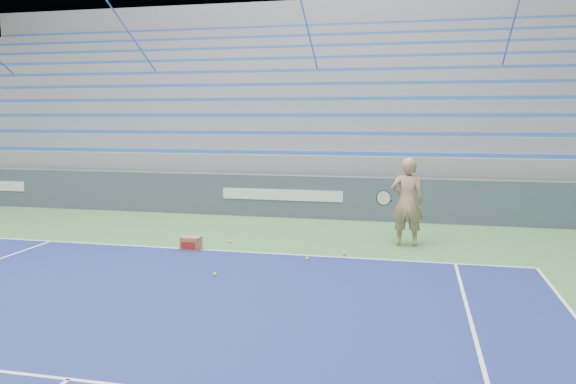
{
  "coord_description": "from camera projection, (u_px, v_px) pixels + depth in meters",
  "views": [
    {
      "loc": [
        3.34,
        1.67,
        2.65
      ],
      "look_at": [
        0.92,
        12.38,
        1.15
      ],
      "focal_mm": 35.0,
      "sensor_mm": 36.0,
      "label": 1
    }
  ],
  "objects": [
    {
      "name": "tennis_ball_1",
      "position": [
        215.0,
        274.0,
        9.3
      ],
      "size": [
        0.07,
        0.07,
        0.07
      ],
      "primitive_type": "sphere",
      "color": "#CBE02D",
      "rests_on": "ground"
    },
    {
      "name": "tennis_ball_4",
      "position": [
        344.0,
        254.0,
        10.71
      ],
      "size": [
        0.07,
        0.07,
        0.07
      ],
      "primitive_type": "sphere",
      "color": "#CBE02D",
      "rests_on": "ground"
    },
    {
      "name": "tennis_ball_3",
      "position": [
        307.0,
        259.0,
        10.33
      ],
      "size": [
        0.07,
        0.07,
        0.07
      ],
      "primitive_type": "sphere",
      "color": "#CBE02D",
      "rests_on": "ground"
    },
    {
      "name": "sponsor_barrier",
      "position": [
        283.0,
        196.0,
        14.75
      ],
      "size": [
        30.0,
        0.32,
        1.1
      ],
      "color": "#3D4B5D",
      "rests_on": "ground"
    },
    {
      "name": "bleachers",
      "position": [
        320.0,
        124.0,
        20.03
      ],
      "size": [
        31.0,
        9.15,
        7.3
      ],
      "color": "gray",
      "rests_on": "ground"
    },
    {
      "name": "tennis_ball_0",
      "position": [
        196.0,
        246.0,
        11.31
      ],
      "size": [
        0.07,
        0.07,
        0.07
      ],
      "primitive_type": "sphere",
      "color": "#CBE02D",
      "rests_on": "ground"
    },
    {
      "name": "ball_box",
      "position": [
        191.0,
        243.0,
        11.1
      ],
      "size": [
        0.38,
        0.3,
        0.28
      ],
      "color": "#906846",
      "rests_on": "ground"
    },
    {
      "name": "tennis_ball_2",
      "position": [
        230.0,
        242.0,
        11.73
      ],
      "size": [
        0.07,
        0.07,
        0.07
      ],
      "primitive_type": "sphere",
      "color": "#CBE02D",
      "rests_on": "ground"
    },
    {
      "name": "tennis_player",
      "position": [
        407.0,
        202.0,
        11.4
      ],
      "size": [
        0.95,
        0.85,
        1.81
      ],
      "color": "tan",
      "rests_on": "ground"
    }
  ]
}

